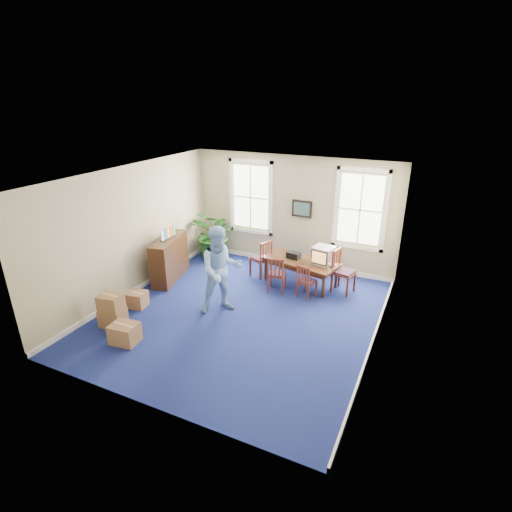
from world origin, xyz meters
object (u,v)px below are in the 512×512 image
at_px(man, 221,270).
at_px(crt_tv, 323,255).
at_px(conference_table, 300,272).
at_px(chair_near_left, 277,273).
at_px(potted_plant, 215,235).
at_px(cardboard_boxes, 122,309).
at_px(credenza, 170,257).

bearing_deg(man, crt_tv, 9.18).
xyz_separation_m(conference_table, chair_near_left, (-0.40, -0.67, 0.15)).
bearing_deg(potted_plant, cardboard_boxes, -88.47).
bearing_deg(cardboard_boxes, potted_plant, 91.53).
distance_m(conference_table, potted_plant, 3.01).
xyz_separation_m(man, credenza, (-2.13, 0.91, -0.40)).
xyz_separation_m(chair_near_left, potted_plant, (-2.53, 1.21, 0.29)).
height_order(credenza, cardboard_boxes, credenza).
height_order(man, potted_plant, man).
relative_size(crt_tv, man, 0.26).
height_order(chair_near_left, potted_plant, potted_plant).
height_order(conference_table, chair_near_left, chair_near_left).
bearing_deg(crt_tv, potted_plant, -177.66).
relative_size(credenza, potted_plant, 1.03).
xyz_separation_m(chair_near_left, credenza, (-2.91, -0.55, 0.14)).
bearing_deg(chair_near_left, crt_tv, -154.19).
distance_m(man, potted_plant, 3.20).
bearing_deg(credenza, potted_plant, 64.26).
xyz_separation_m(conference_table, credenza, (-3.32, -1.22, 0.29)).
bearing_deg(man, potted_plant, 81.42).
bearing_deg(conference_table, man, -106.79).
distance_m(crt_tv, chair_near_left, 1.28).
bearing_deg(conference_table, potted_plant, -178.13).
relative_size(man, potted_plant, 1.34).
distance_m(chair_near_left, potted_plant, 2.82).
bearing_deg(credenza, cardboard_boxes, -91.91).
height_order(potted_plant, cardboard_boxes, potted_plant).
height_order(man, cardboard_boxes, man).
relative_size(conference_table, potted_plant, 1.28).
height_order(credenza, potted_plant, potted_plant).
distance_m(potted_plant, cardboard_boxes, 4.19).
bearing_deg(chair_near_left, man, 51.66).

